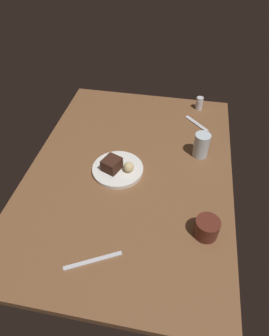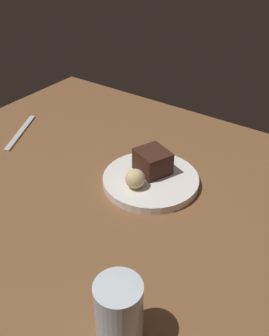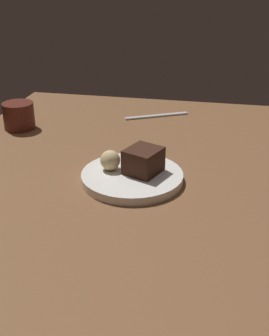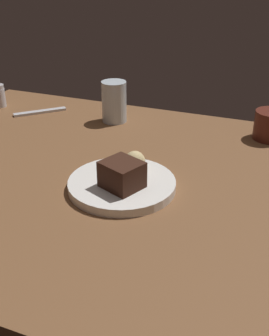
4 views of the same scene
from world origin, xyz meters
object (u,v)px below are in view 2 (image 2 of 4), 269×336
bread_roll (134,180)px  butter_knife (21,132)px  dessert_plate (151,180)px  chocolate_cake_slice (153,161)px  water_glass (119,313)px

bread_roll → butter_knife: bread_roll is taller
butter_knife → dessert_plate: bearing=-115.8°
chocolate_cake_slice → bread_roll: bearing=-88.6°
chocolate_cake_slice → water_glass: bearing=-63.7°
bread_roll → butter_knife: (-40.42, 3.89, -3.64)cm
chocolate_cake_slice → water_glass: 39.43cm
dessert_plate → bread_roll: bread_roll is taller
dessert_plate → bread_roll: (-0.81, -5.24, 3.00)cm
chocolate_cake_slice → water_glass: size_ratio=0.64×
bread_roll → water_glass: size_ratio=0.38×
dessert_plate → bread_roll: 6.10cm
dessert_plate → water_glass: 37.34cm
butter_knife → water_glass: bearing=-146.5°
bread_roll → water_glass: water_glass is taller
chocolate_cake_slice → dessert_plate: bearing=-65.3°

